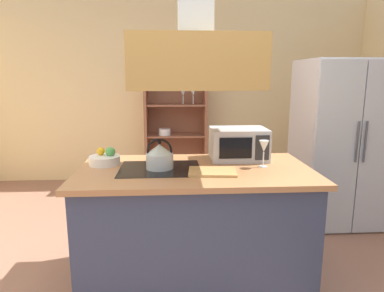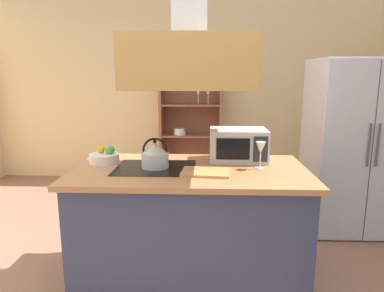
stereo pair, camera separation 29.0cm
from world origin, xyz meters
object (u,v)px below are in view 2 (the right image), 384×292
at_px(cutting_board, 206,172).
at_px(wine_glass_on_counter, 261,149).
at_px(microwave, 238,145).
at_px(kettle, 155,155).
at_px(refrigerator, 354,146).
at_px(fruit_bowl, 105,157).
at_px(dish_cabinet, 191,129).

height_order(cutting_board, wine_glass_on_counter, wine_glass_on_counter).
distance_m(microwave, wine_glass_on_counter, 0.30).
relative_size(microwave, wine_glass_on_counter, 2.23).
bearing_deg(wine_glass_on_counter, kettle, -179.54).
bearing_deg(wine_glass_on_counter, refrigerator, 41.92).
distance_m(cutting_board, fruit_bowl, 0.86).
relative_size(refrigerator, wine_glass_on_counter, 8.51).
distance_m(dish_cabinet, kettle, 2.59).
bearing_deg(fruit_bowl, cutting_board, -19.34).
distance_m(microwave, fruit_bowl, 1.09).
xyz_separation_m(cutting_board, microwave, (0.27, 0.41, 0.12)).
height_order(dish_cabinet, microwave, dish_cabinet).
height_order(cutting_board, microwave, microwave).
xyz_separation_m(refrigerator, wine_glass_on_counter, (-1.12, -1.01, 0.18)).
xyz_separation_m(kettle, cutting_board, (0.38, -0.14, -0.09)).
bearing_deg(fruit_bowl, refrigerator, 20.20).
bearing_deg(refrigerator, microwave, -149.59).
bearing_deg(wine_glass_on_counter, fruit_bowl, 173.29).
bearing_deg(cutting_board, fruit_bowl, 160.66).
relative_size(cutting_board, wine_glass_on_counter, 1.65).
bearing_deg(refrigerator, fruit_bowl, -159.80).
relative_size(dish_cabinet, cutting_board, 5.30).
height_order(kettle, wine_glass_on_counter, kettle).
distance_m(refrigerator, kettle, 2.16).
distance_m(refrigerator, fruit_bowl, 2.50).
distance_m(wine_glass_on_counter, fruit_bowl, 1.24).
relative_size(wine_glass_on_counter, fruit_bowl, 0.86).
height_order(microwave, fruit_bowl, microwave).
height_order(refrigerator, cutting_board, refrigerator).
distance_m(cutting_board, wine_glass_on_counter, 0.45).
bearing_deg(wine_glass_on_counter, dish_cabinet, 103.88).
height_order(refrigerator, dish_cabinet, dish_cabinet).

